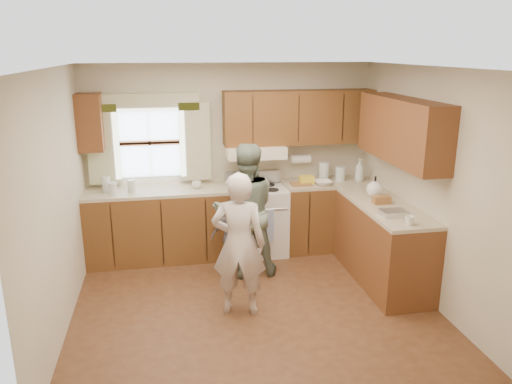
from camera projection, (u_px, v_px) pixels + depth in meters
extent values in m
plane|color=#4A2917|center=(254.00, 304.00, 5.41)|extent=(3.80, 3.80, 0.00)
plane|color=white|center=(253.00, 67.00, 4.72)|extent=(3.80, 3.80, 0.00)
plane|color=beige|center=(230.00, 158.00, 6.72)|extent=(3.80, 0.00, 3.80)
plane|color=beige|center=(299.00, 264.00, 3.41)|extent=(3.80, 0.00, 3.80)
plane|color=beige|center=(57.00, 204.00, 4.73)|extent=(0.00, 3.50, 3.50)
plane|color=beige|center=(426.00, 185.00, 5.40)|extent=(0.00, 3.50, 3.50)
cube|color=#47280F|center=(159.00, 226.00, 6.48)|extent=(1.82, 0.60, 0.90)
cube|color=#47280F|center=(327.00, 216.00, 6.88)|extent=(1.22, 0.60, 0.90)
cube|color=#43200F|center=(382.00, 244.00, 5.88)|extent=(0.60, 1.65, 0.90)
cube|color=#C5B693|center=(157.00, 191.00, 6.35)|extent=(1.82, 0.60, 0.04)
cube|color=#C5B693|center=(328.00, 183.00, 6.75)|extent=(1.22, 0.60, 0.04)
cube|color=#C5B693|center=(385.00, 206.00, 5.75)|extent=(0.60, 1.65, 0.04)
cube|color=#47280F|center=(299.00, 117.00, 6.57)|extent=(2.00, 0.33, 0.70)
cube|color=#43200F|center=(90.00, 122.00, 6.10)|extent=(0.30, 0.33, 0.70)
cube|color=#43200F|center=(402.00, 130.00, 5.53)|extent=(0.33, 1.65, 0.70)
cube|color=beige|center=(255.00, 151.00, 6.52)|extent=(0.76, 0.45, 0.15)
cube|color=silver|center=(150.00, 143.00, 6.45)|extent=(0.90, 0.03, 0.90)
cube|color=#FFE94B|center=(103.00, 145.00, 6.30)|extent=(0.40, 0.05, 1.02)
cube|color=#FFE94B|center=(195.00, 142.00, 6.50)|extent=(0.40, 0.05, 1.02)
cube|color=#FFE94B|center=(147.00, 102.00, 6.25)|extent=(1.30, 0.05, 0.22)
cylinder|color=white|center=(300.00, 159.00, 6.80)|extent=(0.27, 0.12, 0.12)
imported|color=silver|center=(197.00, 185.00, 6.41)|extent=(0.14, 0.14, 0.09)
imported|color=silver|center=(359.00, 170.00, 6.71)|extent=(0.16, 0.16, 0.31)
imported|color=silver|center=(323.00, 183.00, 6.56)|extent=(0.24, 0.24, 0.06)
imported|color=silver|center=(410.00, 220.00, 5.07)|extent=(0.11, 0.11, 0.09)
cylinder|color=silver|center=(106.00, 184.00, 6.25)|extent=(0.10, 0.10, 0.19)
cylinder|color=silver|center=(113.00, 189.00, 6.12)|extent=(0.11, 0.11, 0.15)
cube|color=olive|center=(301.00, 184.00, 6.57)|extent=(0.26, 0.20, 0.02)
cube|color=yellow|center=(307.00, 180.00, 6.64)|extent=(0.19, 0.13, 0.10)
cylinder|color=silver|center=(324.00, 171.00, 6.77)|extent=(0.14, 0.14, 0.25)
cylinder|color=silver|center=(340.00, 174.00, 6.76)|extent=(0.13, 0.13, 0.19)
sphere|color=silver|center=(375.00, 189.00, 6.00)|extent=(0.20, 0.20, 0.20)
cube|color=olive|center=(381.00, 200.00, 5.77)|extent=(0.20, 0.11, 0.09)
cube|color=silver|center=(394.00, 213.00, 5.35)|extent=(0.28, 0.19, 0.06)
cylinder|color=silver|center=(131.00, 186.00, 6.24)|extent=(0.09, 0.09, 0.15)
cube|color=silver|center=(257.00, 220.00, 6.69)|extent=(0.76, 0.64, 0.90)
cube|color=#B7B7BC|center=(253.00, 177.00, 6.79)|extent=(0.76, 0.10, 0.16)
cylinder|color=#B7B7BC|center=(261.00, 210.00, 6.32)|extent=(0.68, 0.03, 0.03)
cube|color=#5272C0|center=(265.00, 227.00, 6.37)|extent=(0.22, 0.02, 0.42)
cylinder|color=black|center=(242.00, 186.00, 6.65)|extent=(0.18, 0.18, 0.01)
cylinder|color=black|center=(268.00, 185.00, 6.71)|extent=(0.18, 0.18, 0.01)
cylinder|color=black|center=(245.00, 191.00, 6.41)|extent=(0.18, 0.18, 0.01)
cylinder|color=black|center=(272.00, 190.00, 6.47)|extent=(0.18, 0.18, 0.01)
imported|color=beige|center=(239.00, 244.00, 5.06)|extent=(0.62, 0.48, 1.51)
imported|color=#28473A|center=(245.00, 211.00, 5.94)|extent=(0.81, 0.64, 1.62)
imported|color=slate|center=(234.00, 237.00, 6.07)|extent=(0.57, 0.31, 0.93)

